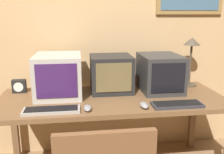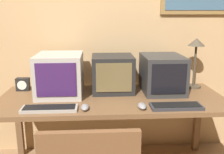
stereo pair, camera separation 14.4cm
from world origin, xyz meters
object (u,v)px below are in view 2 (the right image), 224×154
(monitor_center, at_px, (113,73))
(keyboard_side, at_px, (176,106))
(desk_clock, at_px, (23,84))
(monitor_left, at_px, (60,74))
(mouse_near_keyboard, at_px, (85,107))
(monitor_right, at_px, (162,74))
(mouse_far_corner, at_px, (142,106))
(desk_lamp, at_px, (196,51))
(keyboard_main, at_px, (50,108))

(monitor_center, height_order, keyboard_side, monitor_center)
(monitor_center, distance_m, desk_clock, 0.82)
(monitor_left, bearing_deg, mouse_near_keyboard, -59.66)
(monitor_center, xyz_separation_m, desk_clock, (-0.81, 0.06, -0.10))
(monitor_right, xyz_separation_m, keyboard_side, (0.01, -0.41, -0.15))
(monitor_center, xyz_separation_m, keyboard_side, (0.44, -0.45, -0.15))
(mouse_far_corner, bearing_deg, monitor_center, 112.90)
(monitor_center, relative_size, desk_clock, 3.12)
(monitor_right, relative_size, keyboard_side, 1.15)
(desk_clock, height_order, desk_lamp, desk_lamp)
(monitor_center, bearing_deg, desk_clock, 175.67)
(monitor_right, relative_size, mouse_near_keyboard, 3.95)
(monitor_center, xyz_separation_m, mouse_far_corner, (0.19, -0.45, -0.14))
(mouse_near_keyboard, height_order, desk_lamp, desk_lamp)
(keyboard_main, relative_size, mouse_far_corner, 3.42)
(mouse_far_corner, bearing_deg, mouse_near_keyboard, -179.96)
(monitor_center, distance_m, keyboard_side, 0.65)
(desk_clock, bearing_deg, keyboard_side, -22.28)
(mouse_far_corner, bearing_deg, desk_clock, 153.02)
(monitor_left, bearing_deg, monitor_right, 1.62)
(monitor_left, height_order, mouse_near_keyboard, monitor_left)
(mouse_near_keyboard, bearing_deg, desk_clock, 138.78)
(mouse_near_keyboard, relative_size, mouse_far_corner, 0.95)
(monitor_left, relative_size, keyboard_main, 1.09)
(monitor_right, distance_m, keyboard_main, 1.02)
(mouse_far_corner, bearing_deg, keyboard_main, 179.57)
(mouse_far_corner, bearing_deg, monitor_right, 58.71)
(monitor_right, xyz_separation_m, desk_lamp, (0.33, 0.11, 0.19))
(monitor_right, xyz_separation_m, mouse_far_corner, (-0.25, -0.41, -0.14))
(mouse_near_keyboard, bearing_deg, keyboard_side, -0.37)
(monitor_left, xyz_separation_m, keyboard_side, (0.90, -0.39, -0.16))
(keyboard_main, height_order, desk_lamp, desk_lamp)
(keyboard_main, distance_m, keyboard_side, 0.93)
(keyboard_main, bearing_deg, mouse_near_keyboard, -1.21)
(monitor_center, distance_m, desk_lamp, 0.79)
(keyboard_side, bearing_deg, mouse_far_corner, 178.96)
(monitor_left, xyz_separation_m, monitor_right, (0.89, 0.03, -0.01))
(monitor_right, relative_size, desk_clock, 3.78)
(desk_clock, bearing_deg, mouse_far_corner, -26.98)
(keyboard_main, bearing_deg, monitor_center, 42.39)
(monitor_center, height_order, monitor_right, monitor_right)
(monitor_center, relative_size, monitor_right, 0.83)
(keyboard_side, relative_size, mouse_near_keyboard, 3.44)
(keyboard_main, relative_size, desk_clock, 3.45)
(monitor_center, bearing_deg, desk_lamp, 5.15)
(monitor_center, height_order, desk_lamp, desk_lamp)
(keyboard_main, relative_size, mouse_near_keyboard, 3.60)
(monitor_right, bearing_deg, mouse_near_keyboard, -148.46)
(keyboard_main, bearing_deg, desk_clock, 122.92)
(desk_clock, xyz_separation_m, desk_lamp, (1.58, 0.01, 0.29))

